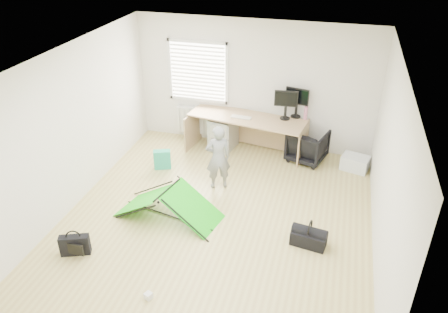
% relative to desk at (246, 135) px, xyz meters
% --- Properties ---
extents(ground, '(5.50, 5.50, 0.00)m').
position_rel_desk_xyz_m(ground, '(0.04, -2.32, -0.41)').
color(ground, tan).
rests_on(ground, ground).
extents(back_wall, '(5.00, 0.02, 2.70)m').
position_rel_desk_xyz_m(back_wall, '(0.04, 0.43, 0.94)').
color(back_wall, silver).
rests_on(back_wall, ground).
extents(window, '(1.20, 0.06, 1.20)m').
position_rel_desk_xyz_m(window, '(-1.16, 0.39, 1.14)').
color(window, silver).
rests_on(window, back_wall).
extents(radiator, '(1.00, 0.12, 0.60)m').
position_rel_desk_xyz_m(radiator, '(-1.16, 0.35, 0.04)').
color(radiator, silver).
rests_on(radiator, back_wall).
extents(desk, '(2.48, 1.12, 0.81)m').
position_rel_desk_xyz_m(desk, '(0.00, 0.00, 0.00)').
color(desk, tan).
rests_on(desk, ground).
extents(filing_cabinet, '(0.56, 0.68, 0.71)m').
position_rel_desk_xyz_m(filing_cabinet, '(-0.52, 0.08, -0.05)').
color(filing_cabinet, '#A4A7AA').
rests_on(filing_cabinet, ground).
extents(monitor_left, '(0.47, 0.14, 0.45)m').
position_rel_desk_xyz_m(monitor_left, '(0.76, 0.13, 0.63)').
color(monitor_left, black).
rests_on(monitor_left, desk).
extents(monitor_right, '(0.49, 0.21, 0.46)m').
position_rel_desk_xyz_m(monitor_right, '(0.96, 0.29, 0.64)').
color(monitor_right, black).
rests_on(monitor_right, desk).
extents(keyboard, '(0.43, 0.17, 0.02)m').
position_rel_desk_xyz_m(keyboard, '(-0.11, -0.05, 0.42)').
color(keyboard, beige).
rests_on(keyboard, desk).
extents(thermos, '(0.08, 0.08, 0.27)m').
position_rel_desk_xyz_m(thermos, '(1.16, 0.23, 0.54)').
color(thermos, '#B76683').
rests_on(thermos, desk).
extents(office_chair, '(0.88, 0.90, 0.66)m').
position_rel_desk_xyz_m(office_chair, '(1.27, 0.02, -0.08)').
color(office_chair, black).
rests_on(office_chair, ground).
extents(person, '(0.54, 0.47, 1.24)m').
position_rel_desk_xyz_m(person, '(-0.20, -1.42, 0.21)').
color(person, gray).
rests_on(person, ground).
extents(kite, '(1.83, 1.10, 0.53)m').
position_rel_desk_xyz_m(kite, '(-0.76, -2.52, -0.14)').
color(kite, '#18C412').
rests_on(kite, ground).
extents(storage_crate, '(0.59, 0.48, 0.29)m').
position_rel_desk_xyz_m(storage_crate, '(2.24, -0.11, -0.26)').
color(storage_crate, silver).
rests_on(storage_crate, ground).
extents(tote_bag, '(0.36, 0.26, 0.39)m').
position_rel_desk_xyz_m(tote_bag, '(-1.46, -1.08, -0.21)').
color(tote_bag, '#21A179').
rests_on(tote_bag, ground).
extents(laptop_bag, '(0.45, 0.28, 0.33)m').
position_rel_desk_xyz_m(laptop_bag, '(-1.76, -3.74, -0.24)').
color(laptop_bag, black).
rests_on(laptop_bag, ground).
extents(white_box, '(0.12, 0.12, 0.09)m').
position_rel_desk_xyz_m(white_box, '(-0.35, -4.26, -0.36)').
color(white_box, silver).
rests_on(white_box, ground).
extents(duffel_bag, '(0.57, 0.35, 0.23)m').
position_rel_desk_xyz_m(duffel_bag, '(1.58, -2.62, -0.29)').
color(duffel_bag, black).
rests_on(duffel_bag, ground).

